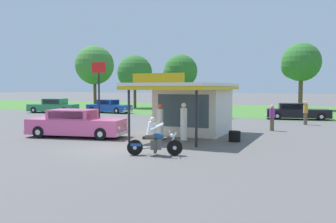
{
  "coord_description": "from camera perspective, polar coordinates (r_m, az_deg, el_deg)",
  "views": [
    {
      "loc": [
        8.45,
        -13.38,
        2.77
      ],
      "look_at": [
        0.3,
        4.78,
        1.4
      ],
      "focal_mm": 37.5,
      "sensor_mm": 36.0,
      "label": 1
    }
  ],
  "objects": [
    {
      "name": "ground_plane",
      "position": [
        16.07,
        -8.01,
        -6.03
      ],
      "size": [
        300.0,
        300.0,
        0.0
      ],
      "primitive_type": "plane",
      "color": "#5B5959"
    },
    {
      "name": "grass_verge_strip",
      "position": [
        44.28,
        13.12,
        0.26
      ],
      "size": [
        120.0,
        24.0,
        0.01
      ],
      "primitive_type": "cube",
      "color": "#477A33",
      "rests_on": "ground"
    },
    {
      "name": "service_station_kiosk",
      "position": [
        20.81,
        3.91,
        1.05
      ],
      "size": [
        4.49,
        7.09,
        3.44
      ],
      "color": "silver",
      "rests_on": "ground"
    },
    {
      "name": "gas_pump_nearside",
      "position": [
        18.37,
        -1.31,
        -1.99
      ],
      "size": [
        0.44,
        0.44,
        1.92
      ],
      "color": "slate",
      "rests_on": "ground"
    },
    {
      "name": "gas_pump_offside",
      "position": [
        17.83,
        2.57,
        -2.03
      ],
      "size": [
        0.44,
        0.44,
        2.0
      ],
      "color": "slate",
      "rests_on": "ground"
    },
    {
      "name": "motorcycle_with_rider",
      "position": [
        14.34,
        -2.32,
        -4.56
      ],
      "size": [
        2.13,
        1.04,
        1.58
      ],
      "color": "black",
      "rests_on": "ground"
    },
    {
      "name": "featured_classic_sedan",
      "position": [
        20.26,
        -14.74,
        -2.01
      ],
      "size": [
        5.75,
        2.91,
        1.54
      ],
      "color": "#E55993",
      "rests_on": "ground"
    },
    {
      "name": "parked_car_second_row_spare",
      "position": [
        38.74,
        -9.59,
        0.75
      ],
      "size": [
        5.35,
        2.24,
        1.44
      ],
      "color": "#19479E",
      "rests_on": "ground"
    },
    {
      "name": "parked_car_back_row_left",
      "position": [
        32.45,
        5.43,
        0.16
      ],
      "size": [
        5.66,
        2.89,
        1.4
      ],
      "color": "beige",
      "rests_on": "ground"
    },
    {
      "name": "parked_car_back_row_centre_right",
      "position": [
        32.32,
        20.21,
        -0.06
      ],
      "size": [
        5.56,
        2.66,
        1.4
      ],
      "color": "black",
      "rests_on": "ground"
    },
    {
      "name": "parked_car_back_row_far_left",
      "position": [
        40.31,
        -18.12,
        0.81
      ],
      "size": [
        5.71,
        3.02,
        1.55
      ],
      "color": "#2D844C",
      "rests_on": "ground"
    },
    {
      "name": "bystander_leaning_by_kiosk",
      "position": [
        27.94,
        21.45,
        -0.11
      ],
      "size": [
        0.38,
        0.38,
        1.73
      ],
      "color": "brown",
      "rests_on": "ground"
    },
    {
      "name": "bystander_admiring_sedan",
      "position": [
        23.33,
        16.56,
        -0.88
      ],
      "size": [
        0.34,
        0.34,
        1.66
      ],
      "color": "brown",
      "rests_on": "ground"
    },
    {
      "name": "tree_oak_far_right",
      "position": [
        50.41,
        1.84,
        6.43
      ],
      "size": [
        4.78,
        4.84,
        7.49
      ],
      "color": "brown",
      "rests_on": "ground"
    },
    {
      "name": "tree_oak_right",
      "position": [
        46.56,
        20.61,
        7.35
      ],
      "size": [
        4.83,
        4.73,
        8.24
      ],
      "color": "brown",
      "rests_on": "ground"
    },
    {
      "name": "tree_oak_far_left",
      "position": [
        56.94,
        -11.84,
        7.37
      ],
      "size": [
        6.09,
        6.09,
        9.32
      ],
      "color": "brown",
      "rests_on": "ground"
    },
    {
      "name": "tree_oak_left",
      "position": [
        47.35,
        -5.5,
        6.18
      ],
      "size": [
        4.68,
        4.68,
        7.1
      ],
      "color": "brown",
      "rests_on": "ground"
    },
    {
      "name": "roadside_pole_sign",
      "position": [
        24.2,
        -11.17,
        4.57
      ],
      "size": [
        1.1,
        0.12,
        4.46
      ],
      "color": "black",
      "rests_on": "ground"
    },
    {
      "name": "spare_tire_stack",
      "position": [
        18.3,
        10.76,
        -3.99
      ],
      "size": [
        0.6,
        0.6,
        0.54
      ],
      "color": "black",
      "rests_on": "ground"
    }
  ]
}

